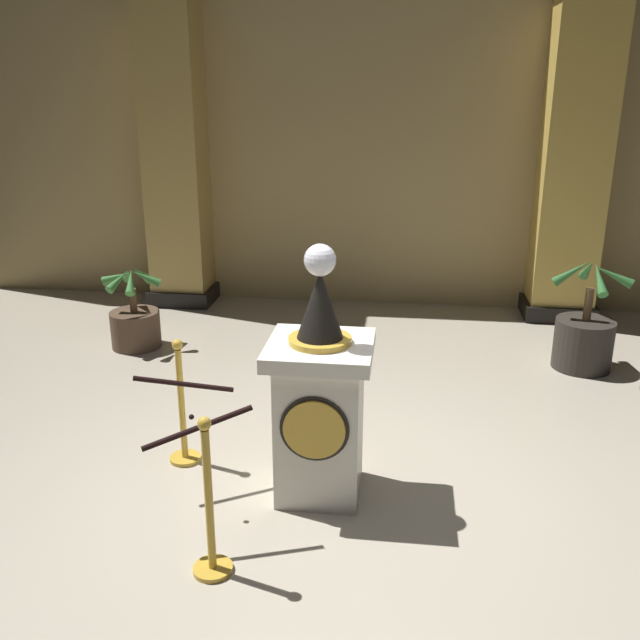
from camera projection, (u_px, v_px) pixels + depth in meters
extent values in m
plane|color=#B2A893|center=(325.00, 488.00, 5.00)|extent=(11.02, 11.02, 0.00)
cube|color=tan|center=(370.00, 146.00, 8.74)|extent=(11.02, 0.16, 4.06)
cube|color=silver|center=(320.00, 426.00, 4.82)|extent=(0.57, 0.57, 1.04)
cube|color=silver|center=(320.00, 350.00, 4.63)|extent=(0.71, 0.71, 0.10)
cylinder|color=gold|center=(314.00, 430.00, 4.50)|extent=(0.41, 0.03, 0.41)
cylinder|color=black|center=(314.00, 429.00, 4.51)|extent=(0.46, 0.01, 0.46)
cylinder|color=gold|center=(320.00, 340.00, 4.61)|extent=(0.43, 0.43, 0.04)
cone|color=black|center=(320.00, 304.00, 4.53)|extent=(0.31, 0.31, 0.46)
cylinder|color=gold|center=(320.00, 272.00, 4.46)|extent=(0.03, 0.03, 0.05)
sphere|color=silver|center=(320.00, 260.00, 4.43)|extent=(0.21, 0.21, 0.21)
cylinder|color=gold|center=(185.00, 458.00, 5.38)|extent=(0.24, 0.24, 0.03)
cylinder|color=gold|center=(182.00, 406.00, 5.24)|extent=(0.05, 0.05, 0.92)
sphere|color=gold|center=(177.00, 345.00, 5.07)|extent=(0.08, 0.08, 0.08)
cylinder|color=gold|center=(213.00, 569.00, 4.15)|extent=(0.24, 0.24, 0.03)
cylinder|color=gold|center=(209.00, 503.00, 4.00)|extent=(0.05, 0.05, 0.95)
sphere|color=gold|center=(204.00, 424.00, 3.84)|extent=(0.08, 0.08, 0.08)
cylinder|color=black|center=(184.00, 384.00, 4.82)|extent=(0.64, 0.32, 0.21)
cylinder|color=black|center=(198.00, 428.00, 4.21)|extent=(0.64, 0.32, 0.21)
sphere|color=black|center=(191.00, 417.00, 4.54)|extent=(0.04, 0.04, 0.04)
cube|color=black|center=(186.00, 293.00, 9.36)|extent=(0.82, 0.82, 0.20)
cube|color=tan|center=(176.00, 153.00, 8.76)|extent=(0.71, 0.71, 3.90)
cube|color=black|center=(556.00, 306.00, 8.77)|extent=(0.86, 0.86, 0.20)
cube|color=gold|center=(573.00, 158.00, 8.18)|extent=(0.75, 0.75, 3.90)
cylinder|color=#4C3828|center=(136.00, 329.00, 7.65)|extent=(0.54, 0.54, 0.41)
cylinder|color=brown|center=(133.00, 300.00, 7.54)|extent=(0.08, 0.08, 0.26)
cone|color=#387533|center=(146.00, 277.00, 7.46)|extent=(0.34, 0.15, 0.24)
cone|color=#387533|center=(142.00, 274.00, 7.59)|extent=(0.20, 0.31, 0.30)
cone|color=#387533|center=(128.00, 274.00, 7.59)|extent=(0.24, 0.31, 0.29)
cone|color=#387533|center=(117.00, 277.00, 7.48)|extent=(0.34, 0.11, 0.20)
cone|color=#387533|center=(118.00, 281.00, 7.34)|extent=(0.24, 0.32, 0.27)
cone|color=#387533|center=(131.00, 281.00, 7.31)|extent=(0.18, 0.31, 0.30)
cylinder|color=#2D2823|center=(583.00, 344.00, 7.06)|extent=(0.59, 0.59, 0.51)
cylinder|color=brown|center=(588.00, 304.00, 6.92)|extent=(0.08, 0.08, 0.34)
cone|color=#2D662D|center=(613.00, 275.00, 6.76)|extent=(0.40, 0.18, 0.25)
cone|color=#2D662D|center=(588.00, 269.00, 7.00)|extent=(0.11, 0.37, 0.30)
cone|color=#2D662D|center=(572.00, 272.00, 6.88)|extent=(0.37, 0.16, 0.33)
cone|color=#2D662D|center=(599.00, 279.00, 6.64)|extent=(0.13, 0.37, 0.32)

